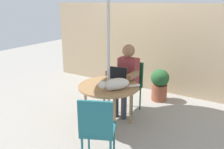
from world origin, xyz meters
name	(u,v)px	position (x,y,z in m)	size (l,w,h in m)	color
ground_plane	(109,126)	(0.00, 0.00, 0.00)	(14.00, 14.00, 0.00)	gray
fence_back	(156,49)	(0.00, 1.95, 0.96)	(5.45, 0.08, 1.91)	tan
patio_table	(109,89)	(0.00, 0.00, 0.64)	(0.94, 0.94, 0.71)	#9E754C
chair_occupied	(130,82)	(0.00, 0.74, 0.54)	(0.40, 0.40, 0.91)	#194C2D
chair_empty	(97,127)	(0.39, -0.89, 0.54)	(0.53, 0.53, 0.91)	#1E606B
person_seated	(126,76)	(0.00, 0.58, 0.71)	(0.48, 0.48, 1.25)	maroon
laptop	(117,77)	(0.00, 0.26, 0.77)	(0.33, 0.29, 0.21)	gray
cat	(115,84)	(0.18, -0.10, 0.79)	(0.44, 0.54, 0.17)	silver
potted_plant_near_fence	(160,84)	(0.31, 1.44, 0.35)	(0.37, 0.37, 0.65)	#9E5138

